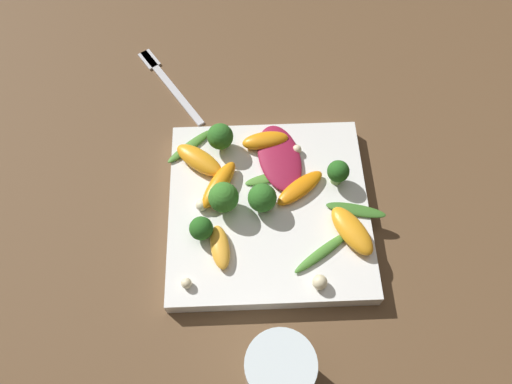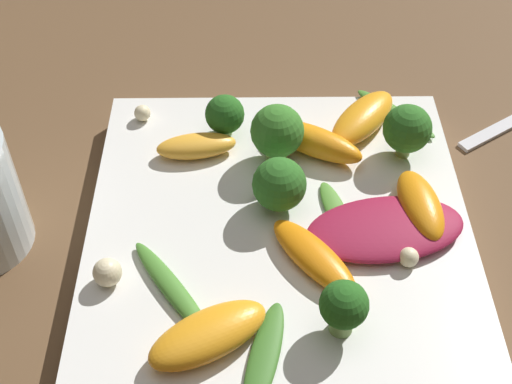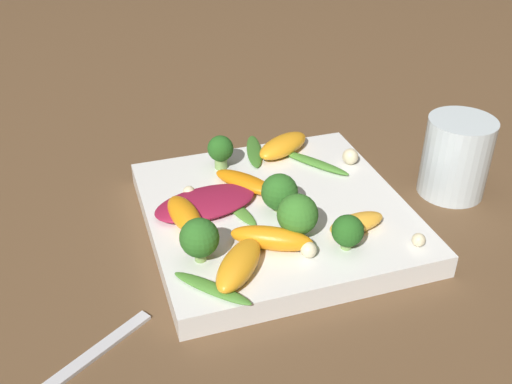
# 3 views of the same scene
# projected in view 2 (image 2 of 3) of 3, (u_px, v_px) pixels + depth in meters

# --- Properties ---
(ground_plane) EXTENTS (2.40, 2.40, 0.00)m
(ground_plane) POSITION_uv_depth(u_px,v_px,m) (278.00, 238.00, 0.51)
(ground_plane) COLOR brown
(plate) EXTENTS (0.26, 0.26, 0.02)m
(plate) POSITION_uv_depth(u_px,v_px,m) (279.00, 227.00, 0.50)
(plate) COLOR white
(plate) RESTS_ON ground_plane
(radicchio_leaf_0) EXTENTS (0.12, 0.07, 0.01)m
(radicchio_leaf_0) POSITION_uv_depth(u_px,v_px,m) (385.00, 229.00, 0.48)
(radicchio_leaf_0) COLOR maroon
(radicchio_leaf_0) RESTS_ON plate
(orange_segment_0) EXTENTS (0.07, 0.08, 0.02)m
(orange_segment_0) POSITION_uv_depth(u_px,v_px,m) (363.00, 118.00, 0.55)
(orange_segment_0) COLOR orange
(orange_segment_0) RESTS_ON plate
(orange_segment_1) EXTENTS (0.07, 0.08, 0.01)m
(orange_segment_1) POSITION_uv_depth(u_px,v_px,m) (314.00, 256.00, 0.46)
(orange_segment_1) COLOR orange
(orange_segment_1) RESTS_ON plate
(orange_segment_2) EXTENTS (0.04, 0.07, 0.02)m
(orange_segment_2) POSITION_uv_depth(u_px,v_px,m) (419.00, 201.00, 0.49)
(orange_segment_2) COLOR orange
(orange_segment_2) RESTS_ON plate
(orange_segment_3) EXTENTS (0.06, 0.03, 0.02)m
(orange_segment_3) POSITION_uv_depth(u_px,v_px,m) (196.00, 146.00, 0.53)
(orange_segment_3) COLOR #FCAD33
(orange_segment_3) RESTS_ON plate
(orange_segment_4) EXTENTS (0.08, 0.07, 0.02)m
(orange_segment_4) POSITION_uv_depth(u_px,v_px,m) (208.00, 335.00, 0.42)
(orange_segment_4) COLOR orange
(orange_segment_4) RESTS_ON plate
(orange_segment_5) EXTENTS (0.08, 0.06, 0.02)m
(orange_segment_5) POSITION_uv_depth(u_px,v_px,m) (314.00, 141.00, 0.53)
(orange_segment_5) COLOR orange
(orange_segment_5) RESTS_ON plate
(broccoli_floret_0) EXTENTS (0.04, 0.04, 0.04)m
(broccoli_floret_0) POSITION_uv_depth(u_px,v_px,m) (285.00, 185.00, 0.49)
(broccoli_floret_0) COLOR #7A9E51
(broccoli_floret_0) RESTS_ON plate
(broccoli_floret_1) EXTENTS (0.03, 0.03, 0.03)m
(broccoli_floret_1) POSITION_uv_depth(u_px,v_px,m) (225.00, 115.00, 0.54)
(broccoli_floret_1) COLOR #84AD5B
(broccoli_floret_1) RESTS_ON plate
(broccoli_floret_2) EXTENTS (0.04, 0.04, 0.05)m
(broccoli_floret_2) POSITION_uv_depth(u_px,v_px,m) (281.00, 132.00, 0.52)
(broccoli_floret_2) COLOR #84AD5B
(broccoli_floret_2) RESTS_ON plate
(broccoli_floret_3) EXTENTS (0.03, 0.03, 0.04)m
(broccoli_floret_3) POSITION_uv_depth(u_px,v_px,m) (344.00, 307.00, 0.41)
(broccoli_floret_3) COLOR #84AD5B
(broccoli_floret_3) RESTS_ON plate
(broccoli_floret_4) EXTENTS (0.04, 0.04, 0.04)m
(broccoli_floret_4) POSITION_uv_depth(u_px,v_px,m) (407.00, 129.00, 0.52)
(broccoli_floret_4) COLOR #7A9E51
(broccoli_floret_4) RESTS_ON plate
(arugula_sprig_0) EXTENTS (0.04, 0.08, 0.01)m
(arugula_sprig_0) POSITION_uv_depth(u_px,v_px,m) (264.00, 357.00, 0.41)
(arugula_sprig_0) COLOR #3D7528
(arugula_sprig_0) RESTS_ON plate
(arugula_sprig_1) EXTENTS (0.06, 0.07, 0.01)m
(arugula_sprig_1) POSITION_uv_depth(u_px,v_px,m) (395.00, 113.00, 0.57)
(arugula_sprig_1) COLOR #47842D
(arugula_sprig_1) RESTS_ON plate
(arugula_sprig_2) EXTENTS (0.03, 0.06, 0.00)m
(arugula_sprig_2) POSITION_uv_depth(u_px,v_px,m) (338.00, 218.00, 0.49)
(arugula_sprig_2) COLOR #518E33
(arugula_sprig_2) RESTS_ON plate
(arugula_sprig_3) EXTENTS (0.06, 0.08, 0.01)m
(arugula_sprig_3) POSITION_uv_depth(u_px,v_px,m) (172.00, 288.00, 0.45)
(arugula_sprig_3) COLOR #47842D
(arugula_sprig_3) RESTS_ON plate
(macadamia_nut_0) EXTENTS (0.01, 0.01, 0.01)m
(macadamia_nut_0) POSITION_uv_depth(u_px,v_px,m) (142.00, 113.00, 0.56)
(macadamia_nut_0) COLOR beige
(macadamia_nut_0) RESTS_ON plate
(macadamia_nut_1) EXTENTS (0.02, 0.02, 0.02)m
(macadamia_nut_1) POSITION_uv_depth(u_px,v_px,m) (107.00, 272.00, 0.45)
(macadamia_nut_1) COLOR beige
(macadamia_nut_1) RESTS_ON plate
(macadamia_nut_2) EXTENTS (0.01, 0.01, 0.01)m
(macadamia_nut_2) POSITION_uv_depth(u_px,v_px,m) (409.00, 257.00, 0.46)
(macadamia_nut_2) COLOR beige
(macadamia_nut_2) RESTS_ON plate
(macadamia_nut_3) EXTENTS (0.02, 0.02, 0.02)m
(macadamia_nut_3) POSITION_uv_depth(u_px,v_px,m) (280.00, 125.00, 0.55)
(macadamia_nut_3) COLOR beige
(macadamia_nut_3) RESTS_ON plate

